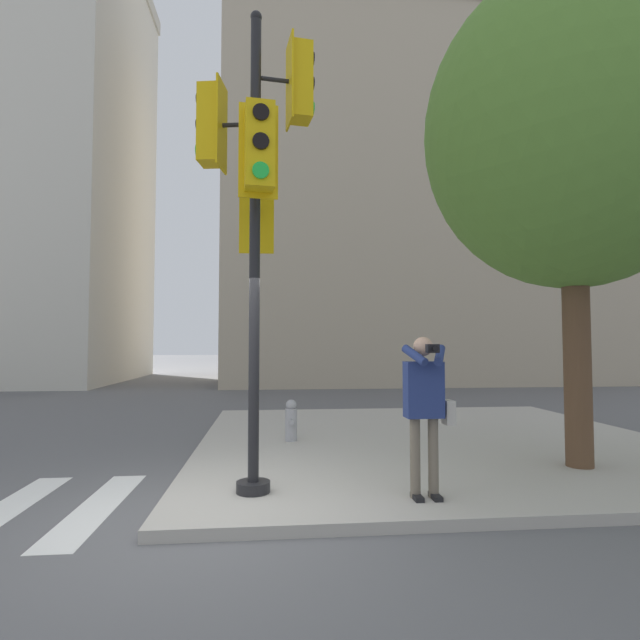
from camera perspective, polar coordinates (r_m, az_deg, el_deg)
name	(u,v)px	position (r m, az deg, el deg)	size (l,w,h in m)	color
ground_plane	(203,523)	(5.41, -13.19, -21.64)	(160.00, 160.00, 0.00)	#5B5B5E
sidewalk_corner	(433,441)	(9.20, 12.76, -13.34)	(8.00, 8.00, 0.12)	#ADA89E
traffic_signal_pole	(256,175)	(5.98, -7.27, 16.10)	(1.36, 1.36, 5.49)	black
person_photographer	(425,401)	(5.54, 11.95, -9.04)	(0.58, 0.54, 1.72)	black
street_tree	(571,131)	(8.15, 26.80, 18.72)	(3.99, 3.99, 6.79)	brown
fire_hydrant	(291,420)	(8.64, -3.32, -11.39)	(0.20, 0.26, 0.69)	#99999E
building_right	(405,212)	(26.45, 9.69, 12.07)	(17.87, 10.51, 17.03)	tan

